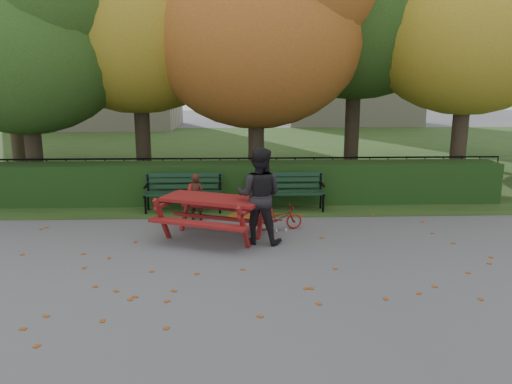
{
  "coord_description": "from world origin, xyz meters",
  "views": [
    {
      "loc": [
        -0.05,
        -7.75,
        2.99
      ],
      "look_at": [
        0.3,
        1.18,
        1.0
      ],
      "focal_mm": 35.0,
      "sensor_mm": 36.0,
      "label": 1
    }
  ],
  "objects_px": {
    "child": "(196,197)",
    "bicycle": "(279,218)",
    "tree_a": "(30,18)",
    "tree_c": "(269,9)",
    "picnic_table": "(213,207)",
    "bench_right": "(286,188)",
    "bench_left": "(184,189)",
    "adult": "(259,196)",
    "tree_g": "(483,9)"
  },
  "relations": [
    {
      "from": "child",
      "to": "bicycle",
      "type": "height_order",
      "value": "child"
    },
    {
      "from": "tree_a",
      "to": "tree_c",
      "type": "height_order",
      "value": "tree_c"
    },
    {
      "from": "tree_c",
      "to": "child",
      "type": "distance_m",
      "value": 5.57
    },
    {
      "from": "tree_c",
      "to": "picnic_table",
      "type": "height_order",
      "value": "tree_c"
    },
    {
      "from": "tree_a",
      "to": "picnic_table",
      "type": "relative_size",
      "value": 3.17
    },
    {
      "from": "bench_right",
      "to": "tree_a",
      "type": "bearing_deg",
      "value": 163.39
    },
    {
      "from": "child",
      "to": "bicycle",
      "type": "relative_size",
      "value": 1.09
    },
    {
      "from": "tree_a",
      "to": "bench_left",
      "type": "xyz_separation_m",
      "value": [
        3.89,
        -1.88,
        -4.0
      ]
    },
    {
      "from": "tree_c",
      "to": "adult",
      "type": "height_order",
      "value": "tree_c"
    },
    {
      "from": "bench_right",
      "to": "bicycle",
      "type": "bearing_deg",
      "value": -100.24
    },
    {
      "from": "adult",
      "to": "tree_a",
      "type": "bearing_deg",
      "value": -22.73
    },
    {
      "from": "child",
      "to": "tree_c",
      "type": "bearing_deg",
      "value": -110.63
    },
    {
      "from": "bench_right",
      "to": "bicycle",
      "type": "relative_size",
      "value": 1.89
    },
    {
      "from": "tree_g",
      "to": "bench_right",
      "type": "relative_size",
      "value": 4.75
    },
    {
      "from": "tree_a",
      "to": "tree_c",
      "type": "relative_size",
      "value": 0.94
    },
    {
      "from": "tree_a",
      "to": "tree_g",
      "type": "relative_size",
      "value": 0.88
    },
    {
      "from": "bench_right",
      "to": "picnic_table",
      "type": "bearing_deg",
      "value": -126.84
    },
    {
      "from": "tree_c",
      "to": "bench_left",
      "type": "xyz_separation_m",
      "value": [
        -2.13,
        -2.26,
        -4.3
      ]
    },
    {
      "from": "tree_g",
      "to": "child",
      "type": "bearing_deg",
      "value": -143.57
    },
    {
      "from": "adult",
      "to": "bench_right",
      "type": "bearing_deg",
      "value": -92.09
    },
    {
      "from": "tree_c",
      "to": "picnic_table",
      "type": "xyz_separation_m",
      "value": [
        -1.35,
        -4.42,
        -4.19
      ]
    },
    {
      "from": "child",
      "to": "picnic_table",
      "type": "bearing_deg",
      "value": 117.14
    },
    {
      "from": "tree_a",
      "to": "tree_g",
      "type": "bearing_deg",
      "value": 17.19
    },
    {
      "from": "bench_left",
      "to": "child",
      "type": "distance_m",
      "value": 0.87
    },
    {
      "from": "adult",
      "to": "tree_g",
      "type": "bearing_deg",
      "value": -118.31
    },
    {
      "from": "child",
      "to": "adult",
      "type": "distance_m",
      "value": 2.12
    },
    {
      "from": "tree_c",
      "to": "bench_left",
      "type": "bearing_deg",
      "value": -133.36
    },
    {
      "from": "tree_g",
      "to": "adult",
      "type": "relative_size",
      "value": 4.73
    },
    {
      "from": "bicycle",
      "to": "bench_right",
      "type": "bearing_deg",
      "value": -18.72
    },
    {
      "from": "tree_a",
      "to": "tree_c",
      "type": "xyz_separation_m",
      "value": [
        6.02,
        0.38,
        0.3
      ]
    },
    {
      "from": "bench_right",
      "to": "adult",
      "type": "xyz_separation_m",
      "value": [
        -0.74,
        -2.41,
        0.38
      ]
    },
    {
      "from": "bench_right",
      "to": "tree_c",
      "type": "bearing_deg",
      "value": 96.7
    },
    {
      "from": "bench_right",
      "to": "child",
      "type": "xyz_separation_m",
      "value": [
        -2.05,
        -0.79,
        -0.0
      ]
    },
    {
      "from": "tree_a",
      "to": "bench_right",
      "type": "height_order",
      "value": "tree_a"
    },
    {
      "from": "tree_a",
      "to": "child",
      "type": "bearing_deg",
      "value": -32.19
    },
    {
      "from": "child",
      "to": "tree_g",
      "type": "bearing_deg",
      "value": -133.89
    },
    {
      "from": "child",
      "to": "adult",
      "type": "height_order",
      "value": "adult"
    },
    {
      "from": "tree_a",
      "to": "adult",
      "type": "height_order",
      "value": "tree_a"
    },
    {
      "from": "bench_left",
      "to": "bench_right",
      "type": "height_order",
      "value": "same"
    },
    {
      "from": "picnic_table",
      "to": "bicycle",
      "type": "xyz_separation_m",
      "value": [
        1.33,
        0.55,
        -0.39
      ]
    },
    {
      "from": "bicycle",
      "to": "tree_a",
      "type": "bearing_deg",
      "value": 51.35
    },
    {
      "from": "bench_left",
      "to": "bench_right",
      "type": "xyz_separation_m",
      "value": [
        2.4,
        0.0,
        0.0
      ]
    },
    {
      "from": "tree_g",
      "to": "bicycle",
      "type": "distance_m",
      "value": 11.9
    },
    {
      "from": "child",
      "to": "tree_a",
      "type": "bearing_deg",
      "value": -22.52
    },
    {
      "from": "tree_g",
      "to": "bench_right",
      "type": "height_order",
      "value": "tree_g"
    },
    {
      "from": "tree_a",
      "to": "child",
      "type": "relative_size",
      "value": 7.23
    },
    {
      "from": "tree_g",
      "to": "bench_left",
      "type": "bearing_deg",
      "value": -147.83
    },
    {
      "from": "picnic_table",
      "to": "tree_g",
      "type": "bearing_deg",
      "value": 65.39
    },
    {
      "from": "bicycle",
      "to": "picnic_table",
      "type": "bearing_deg",
      "value": 104.07
    },
    {
      "from": "tree_g",
      "to": "adult",
      "type": "height_order",
      "value": "tree_g"
    }
  ]
}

